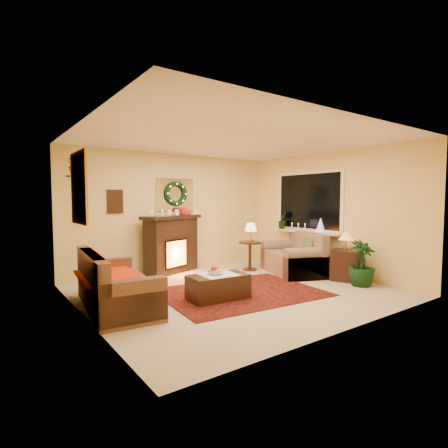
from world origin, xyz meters
TOP-DOWN VIEW (x-y plane):
  - floor at (0.00, 0.00)m, footprint 5.00×5.00m
  - ceiling at (0.00, 0.00)m, footprint 5.00×5.00m
  - wall_back at (0.00, 2.25)m, footprint 5.00×5.00m
  - wall_front at (0.00, -2.25)m, footprint 5.00×5.00m
  - wall_left at (-2.50, 0.00)m, footprint 4.50×4.50m
  - wall_right at (2.50, 0.00)m, footprint 4.50×4.50m
  - area_rug at (-0.00, -0.14)m, footprint 2.81×2.22m
  - sofa at (-1.99, 0.26)m, footprint 1.06×2.02m
  - red_throw at (-2.08, 0.38)m, footprint 0.83×1.34m
  - fireplace at (-0.20, 2.04)m, footprint 1.35×0.82m
  - poinsettia at (0.12, 2.01)m, footprint 0.23×0.23m
  - mantel_candle_a at (-0.67, 1.99)m, footprint 0.05×0.05m
  - mantel_candle_b at (-0.42, 2.03)m, footprint 0.06×0.06m
  - mantel_mirror at (0.00, 2.23)m, footprint 0.92×0.02m
  - wreath at (0.00, 2.19)m, footprint 0.55×0.11m
  - wall_art at (-1.35, 2.23)m, footprint 0.32×0.03m
  - gold_mirror at (-2.48, 0.30)m, footprint 0.03×0.84m
  - hanging_plant at (-2.34, 1.05)m, footprint 0.33×0.28m
  - loveseat at (1.87, 0.45)m, footprint 1.37×1.74m
  - window_frame at (2.48, 0.55)m, footprint 0.03×1.86m
  - window_glass at (2.47, 0.55)m, footprint 0.02×1.70m
  - window_sill at (2.38, 0.55)m, footprint 0.22×1.86m
  - mini_tree at (2.41, 0.14)m, footprint 0.21×0.21m
  - sill_plant at (2.35, 1.23)m, footprint 0.30×0.24m
  - side_table_round at (1.35, 1.25)m, footprint 0.60×0.60m
  - lamp_cream at (1.39, 1.26)m, footprint 0.28×0.28m
  - end_table_square at (2.26, -0.62)m, footprint 0.65×0.65m
  - lamp_tiffany at (2.24, -0.63)m, footprint 0.29×0.29m
  - coffee_table at (-0.54, -0.25)m, footprint 0.97×0.58m
  - fruit_bowl at (-0.57, -0.22)m, footprint 0.24×0.24m
  - floor_palm at (2.10, -1.06)m, footprint 1.66×1.66m

SIDE VIEW (x-z plane):
  - floor at x=0.00m, z-range 0.00..0.00m
  - area_rug at x=0.00m, z-range 0.00..0.01m
  - coffee_table at x=-0.54m, z-range 0.01..0.41m
  - end_table_square at x=2.26m, z-range -0.03..0.57m
  - side_table_round at x=1.35m, z-range 0.00..0.65m
  - loveseat at x=1.87m, z-range -0.02..0.86m
  - sofa at x=-1.99m, z-range 0.01..0.85m
  - floor_palm at x=2.10m, z-range -0.80..1.70m
  - fruit_bowl at x=-0.57m, z-range 0.42..0.48m
  - red_throw at x=-2.08m, z-range 0.44..0.47m
  - fireplace at x=-0.20m, z-range -0.04..1.14m
  - lamp_tiffany at x=2.24m, z-range 0.54..0.95m
  - window_sill at x=2.38m, z-range 0.85..0.89m
  - lamp_cream at x=1.39m, z-range 0.67..1.09m
  - mini_tree at x=2.41m, z-range 0.88..1.20m
  - sill_plant at x=2.35m, z-range 0.81..1.36m
  - mantel_candle_a at x=-0.67m, z-range 1.18..1.34m
  - mantel_candle_b at x=-0.42m, z-range 1.16..1.36m
  - wall_back at x=0.00m, z-range 1.30..1.30m
  - wall_front at x=0.00m, z-range 1.30..1.30m
  - wall_left at x=-2.50m, z-range 1.30..1.30m
  - wall_right at x=2.50m, z-range 1.30..1.30m
  - poinsettia at x=0.12m, z-range 1.18..1.42m
  - wall_art at x=-1.35m, z-range 1.31..1.79m
  - window_frame at x=2.48m, z-range 0.87..2.23m
  - window_glass at x=2.47m, z-range 0.94..2.16m
  - mantel_mirror at x=0.00m, z-range 1.34..2.06m
  - wreath at x=0.00m, z-range 1.44..2.00m
  - gold_mirror at x=-2.48m, z-range 1.25..2.25m
  - hanging_plant at x=-2.34m, z-range 1.79..2.15m
  - ceiling at x=0.00m, z-range 2.60..2.60m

